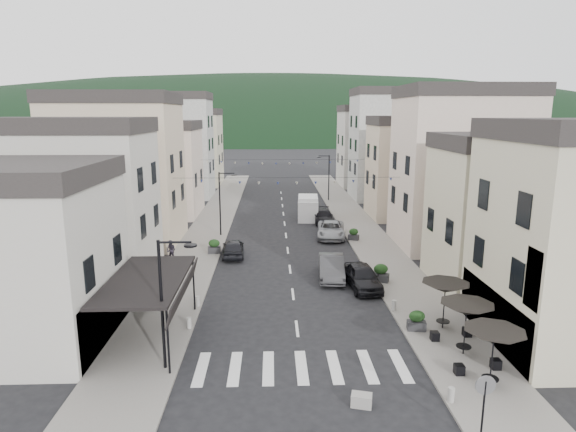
# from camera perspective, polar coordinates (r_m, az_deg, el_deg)

# --- Properties ---
(ground) EXTENTS (700.00, 700.00, 0.00)m
(ground) POSITION_cam_1_polar(r_m,az_deg,el_deg) (21.05, 1.97, -20.17)
(ground) COLOR black
(ground) RESTS_ON ground
(sidewalk_left) EXTENTS (4.00, 76.00, 0.12)m
(sidewalk_left) POSITION_cam_1_polar(r_m,az_deg,el_deg) (51.38, -8.83, -0.65)
(sidewalk_left) COLOR slate
(sidewalk_left) RESTS_ON ground
(sidewalk_right) EXTENTS (4.00, 76.00, 0.12)m
(sidewalk_right) POSITION_cam_1_polar(r_m,az_deg,el_deg) (51.75, 7.89, -0.52)
(sidewalk_right) COLOR slate
(sidewalk_right) RESTS_ON ground
(hill_backdrop) EXTENTS (640.00, 360.00, 70.00)m
(hill_backdrop) POSITION_cam_1_polar(r_m,az_deg,el_deg) (317.96, -1.71, 10.02)
(hill_backdrop) COLOR black
(hill_backdrop) RESTS_ON ground
(boutique_awning) EXTENTS (3.77, 7.50, 3.28)m
(boutique_awning) POSITION_cam_1_polar(r_m,az_deg,el_deg) (24.89, -15.83, -7.43)
(boutique_awning) COLOR black
(boutique_awning) RESTS_ON ground
(buildings_row_left) EXTENTS (10.20, 54.16, 14.00)m
(buildings_row_left) POSITION_cam_1_polar(r_m,az_deg,el_deg) (57.30, -15.36, 6.51)
(buildings_row_left) COLOR #B8B2A9
(buildings_row_left) RESTS_ON ground
(buildings_row_right) EXTENTS (10.20, 54.16, 14.50)m
(buildings_row_right) POSITION_cam_1_polar(r_m,az_deg,el_deg) (56.81, 14.31, 6.73)
(buildings_row_right) COLOR beige
(buildings_row_right) RESTS_ON ground
(cafe_terrace) EXTENTS (2.50, 8.10, 2.53)m
(cafe_terrace) POSITION_cam_1_polar(r_m,az_deg,el_deg) (24.12, 20.42, -10.31)
(cafe_terrace) COLOR black
(cafe_terrace) RESTS_ON ground
(streetlamp_left_near) EXTENTS (1.70, 0.56, 6.00)m
(streetlamp_left_near) POSITION_cam_1_polar(r_m,az_deg,el_deg) (21.63, -14.09, -8.68)
(streetlamp_left_near) COLOR black
(streetlamp_left_near) RESTS_ON ground
(streetlamp_left_far) EXTENTS (1.70, 0.56, 6.00)m
(streetlamp_left_far) POSITION_cam_1_polar(r_m,az_deg,el_deg) (44.64, -7.74, 2.24)
(streetlamp_left_far) COLOR black
(streetlamp_left_far) RESTS_ON ground
(streetlamp_right_far) EXTENTS (1.70, 0.56, 6.00)m
(streetlamp_right_far) POSITION_cam_1_polar(r_m,az_deg,el_deg) (62.62, 4.62, 5.11)
(streetlamp_right_far) COLOR black
(streetlamp_right_far) RESTS_ON ground
(traffic_sign) EXTENTS (0.70, 0.07, 2.70)m
(traffic_sign) POSITION_cam_1_polar(r_m,az_deg,el_deg) (18.43, 22.26, -19.20)
(traffic_sign) COLOR black
(traffic_sign) RESTS_ON ground
(bollards) EXTENTS (11.66, 10.26, 0.60)m
(bollards) POSITION_cam_1_polar(r_m,az_deg,el_deg) (25.68, 1.13, -12.83)
(bollards) COLOR gray
(bollards) RESTS_ON ground
(bunting_near) EXTENTS (19.00, 0.28, 0.62)m
(bunting_near) POSITION_cam_1_polar(r_m,az_deg,el_deg) (40.17, -0.08, 4.08)
(bunting_near) COLOR black
(bunting_near) RESTS_ON ground
(bunting_far) EXTENTS (19.00, 0.28, 0.62)m
(bunting_far) POSITION_cam_1_polar(r_m,az_deg,el_deg) (56.05, -0.61, 6.35)
(bunting_far) COLOR black
(bunting_far) RESTS_ON ground
(parked_car_a) EXTENTS (2.27, 4.73, 1.56)m
(parked_car_a) POSITION_cam_1_polar(r_m,az_deg,el_deg) (32.06, 8.82, -7.11)
(parked_car_a) COLOR black
(parked_car_a) RESTS_ON ground
(parked_car_b) EXTENTS (2.05, 4.93, 1.59)m
(parked_car_b) POSITION_cam_1_polar(r_m,az_deg,el_deg) (33.63, 5.17, -6.07)
(parked_car_b) COLOR #353437
(parked_car_b) RESTS_ON ground
(parked_car_c) EXTENTS (3.05, 5.59, 1.49)m
(parked_car_c) POSITION_cam_1_polar(r_m,az_deg,el_deg) (44.49, 5.12, -1.62)
(parked_car_c) COLOR gray
(parked_car_c) RESTS_ON ground
(parked_car_d) EXTENTS (1.96, 4.75, 1.37)m
(parked_car_d) POSITION_cam_1_polar(r_m,az_deg,el_deg) (50.39, 4.20, -0.05)
(parked_car_d) COLOR black
(parked_car_d) RESTS_ON ground
(parked_car_e) EXTENTS (1.93, 4.28, 1.43)m
(parked_car_e) POSITION_cam_1_polar(r_m,az_deg,el_deg) (38.76, -6.52, -3.76)
(parked_car_e) COLOR black
(parked_car_e) RESTS_ON ground
(delivery_van) EXTENTS (2.46, 5.45, 2.55)m
(delivery_van) POSITION_cam_1_polar(r_m,az_deg,el_deg) (52.35, 2.37, 1.06)
(delivery_van) COLOR white
(delivery_van) RESTS_ON ground
(pedestrian_a) EXTENTS (0.71, 0.47, 1.92)m
(pedestrian_a) POSITION_cam_1_polar(r_m,az_deg,el_deg) (31.10, -15.93, -7.46)
(pedestrian_a) COLOR black
(pedestrian_a) RESTS_ON sidewalk_left
(pedestrian_b) EXTENTS (0.94, 0.86, 1.57)m
(pedestrian_b) POSITION_cam_1_polar(r_m,az_deg,el_deg) (38.20, -13.69, -3.97)
(pedestrian_b) COLOR black
(pedestrian_b) RESTS_ON sidewalk_left
(concrete_block_a) EXTENTS (0.90, 0.69, 0.50)m
(concrete_block_a) POSITION_cam_1_polar(r_m,az_deg,el_deg) (20.33, 8.71, -20.77)
(concrete_block_a) COLOR gray
(concrete_block_a) RESTS_ON ground
(planter_la) EXTENTS (1.22, 0.92, 1.21)m
(planter_la) POSITION_cam_1_polar(r_m,az_deg,el_deg) (29.72, -15.69, -9.14)
(planter_la) COLOR #313134
(planter_la) RESTS_ON sidewalk_left
(planter_lb) EXTENTS (1.09, 0.68, 1.16)m
(planter_lb) POSITION_cam_1_polar(r_m,az_deg,el_deg) (39.47, -8.74, -3.58)
(planter_lb) COLOR #2A2A2C
(planter_lb) RESTS_ON sidewalk_left
(planter_ra) EXTENTS (1.02, 0.65, 1.07)m
(planter_ra) POSITION_cam_1_polar(r_m,az_deg,el_deg) (26.54, 15.01, -11.88)
(planter_ra) COLOR #28282A
(planter_ra) RESTS_ON sidewalk_right
(planter_rb) EXTENTS (1.24, 0.98, 1.22)m
(planter_rb) POSITION_cam_1_polar(r_m,az_deg,el_deg) (33.18, 10.92, -6.64)
(planter_rb) COLOR #2A2A2C
(planter_rb) RESTS_ON sidewalk_right
(planter_rc) EXTENTS (1.07, 0.85, 1.05)m
(planter_rc) POSITION_cam_1_polar(r_m,az_deg,el_deg) (43.47, 7.78, -2.17)
(planter_rc) COLOR #2A2A2C
(planter_rc) RESTS_ON sidewalk_right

